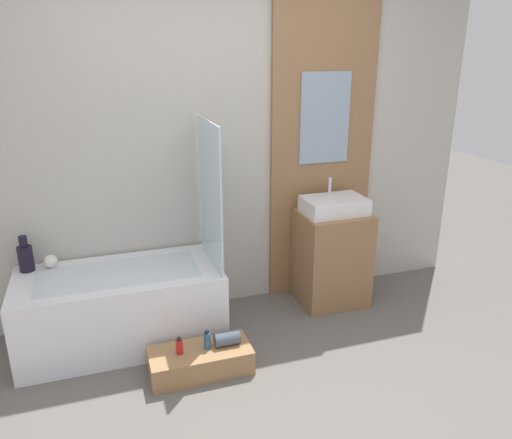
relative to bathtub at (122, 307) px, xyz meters
The scene contains 13 objects.
ground_plane 1.46m from the bathtub, 56.54° to the right, with size 12.00×12.00×0.00m, color #605B56.
wall_tiled_back 1.36m from the bathtub, 25.52° to the left, with size 4.20×0.06×2.60m, color #B7B2A8.
wall_wood_accent 1.97m from the bathtub, 11.27° to the left, with size 0.86×0.04×2.60m.
bathtub is the anchor object (origin of this frame).
glass_shower_screen 1.00m from the bathtub, ahead, with size 0.01×0.61×0.99m, color silver.
wooden_step_bench 0.70m from the bathtub, 50.04° to the right, with size 0.65×0.30×0.16m, color #997047.
vanity_cabinet 1.65m from the bathtub, ahead, with size 0.52×0.45×0.75m, color #8E6642.
sink 1.74m from the bathtub, ahead, with size 0.47×0.32×0.26m.
vase_tall_dark 0.73m from the bathtub, 158.52° to the left, with size 0.10×0.10×0.25m.
vase_round_light 0.58m from the bathtub, 151.76° to the left, with size 0.09×0.09×0.09m, color silver.
bottle_soap_primary 0.61m from the bathtub, 59.47° to the right, with size 0.04×0.04×0.11m.
bottle_soap_secondary 0.71m from the bathtub, 47.04° to the right, with size 0.04×0.04×0.13m.
towel_roll 0.81m from the bathtub, 40.29° to the right, with size 0.09×0.09×0.16m, color #4C5666.
Camera 1 is at (-0.88, -2.00, 1.99)m, focal length 35.00 mm.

